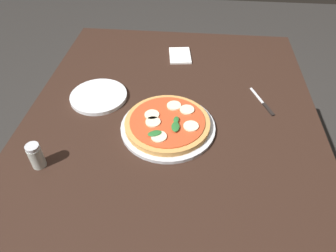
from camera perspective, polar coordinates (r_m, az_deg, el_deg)
The scene contains 8 objects.
ground_plane at distance 1.67m, azimuth 0.62°, elevation -16.81°, with size 6.00×6.00×0.00m, color #2D2B28.
dining_table at distance 1.16m, azimuth 0.85°, elevation -0.66°, with size 1.15×1.00×0.75m.
serving_tray at distance 1.00m, azimuth 0.00°, elevation -0.17°, with size 0.31×0.31×0.01m, color silver.
pizza at distance 0.99m, azimuth -0.10°, elevation 0.61°, with size 0.28×0.28×0.03m.
plate_white at distance 1.15m, azimuth -12.69°, elevation 5.39°, with size 0.21×0.21×0.01m, color white.
napkin at distance 1.37m, azimuth 2.16°, elevation 12.91°, with size 0.13×0.09×0.01m, color white.
knife at distance 1.15m, azimuth 17.40°, elevation 3.80°, with size 0.16×0.07×0.01m.
pepper_shaker at distance 0.95m, azimuth -23.23°, elevation -5.09°, with size 0.04×0.04×0.08m.
Camera 1 is at (0.83, 0.07, 1.44)m, focal length 32.97 mm.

